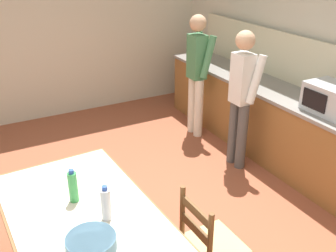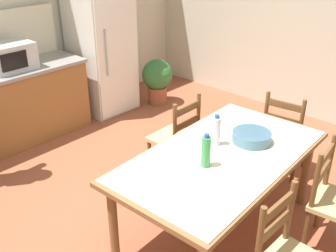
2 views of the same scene
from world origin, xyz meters
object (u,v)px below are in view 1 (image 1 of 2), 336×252
at_px(dining_table, 86,226).
at_px(bottle_off_centre, 106,204).
at_px(bottle_near_centre, 73,187).
at_px(person_at_counter, 242,94).
at_px(person_at_sink, 197,70).
at_px(serving_bowl, 91,242).
at_px(chair_side_far_right, 209,246).
at_px(microwave, 331,99).

bearing_deg(dining_table, bottle_off_centre, 56.35).
distance_m(bottle_near_centre, person_at_counter, 2.39).
height_order(person_at_sink, person_at_counter, person_at_sink).
bearing_deg(serving_bowl, dining_table, 169.20).
distance_m(bottle_near_centre, chair_side_far_right, 1.11).
relative_size(serving_bowl, person_at_sink, 0.19).
bearing_deg(person_at_sink, bottle_near_centre, -140.59).
bearing_deg(person_at_sink, dining_table, -137.15).
distance_m(microwave, bottle_near_centre, 2.75).
bearing_deg(person_at_sink, microwave, -74.45).
relative_size(dining_table, person_at_counter, 1.13).
height_order(dining_table, serving_bowl, serving_bowl).
bearing_deg(chair_side_far_right, microwave, -71.92).
bearing_deg(person_at_counter, microwave, -57.21).
xyz_separation_m(bottle_near_centre, serving_bowl, (0.55, -0.05, -0.07)).
relative_size(dining_table, serving_bowl, 5.86).
xyz_separation_m(microwave, bottle_near_centre, (0.06, -2.75, -0.17)).
relative_size(serving_bowl, person_at_counter, 0.19).
xyz_separation_m(person_at_sink, person_at_counter, (0.99, -0.02, -0.01)).
height_order(dining_table, person_at_sink, person_at_sink).
distance_m(serving_bowl, person_at_counter, 2.69).
xyz_separation_m(chair_side_far_right, person_at_sink, (-2.45, 1.43, 0.50)).
bearing_deg(bottle_off_centre, chair_side_far_right, 66.90).
height_order(serving_bowl, person_at_counter, person_at_counter).
height_order(bottle_off_centre, person_at_counter, person_at_counter).
bearing_deg(microwave, person_at_sink, -164.45).
xyz_separation_m(microwave, chair_side_far_right, (0.66, -1.93, -0.60)).
relative_size(chair_side_far_right, person_at_sink, 0.54).
xyz_separation_m(dining_table, person_at_sink, (-2.08, 2.24, 0.27)).
relative_size(microwave, dining_table, 0.27).
distance_m(person_at_sink, person_at_counter, 0.99).
xyz_separation_m(bottle_near_centre, bottle_off_centre, (0.32, 0.14, 0.00)).
distance_m(bottle_near_centre, bottle_off_centre, 0.34).
bearing_deg(serving_bowl, chair_side_far_right, 86.49).
bearing_deg(dining_table, person_at_sink, 132.85).
bearing_deg(bottle_off_centre, dining_table, -123.65).
relative_size(chair_side_far_right, person_at_counter, 0.55).
height_order(bottle_near_centre, person_at_counter, person_at_counter).
xyz_separation_m(serving_bowl, chair_side_far_right, (0.05, 0.87, -0.36)).
height_order(bottle_near_centre, person_at_sink, person_at_sink).
relative_size(bottle_near_centre, serving_bowl, 0.84).
xyz_separation_m(bottle_off_centre, person_at_counter, (-1.18, 2.09, 0.05)).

